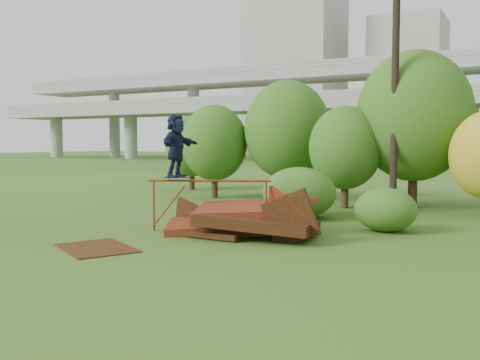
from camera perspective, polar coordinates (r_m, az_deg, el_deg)
The scene contains 17 objects.
ground at distance 14.25m, azimuth -1.04°, elevation -7.04°, with size 240.00×240.00×0.00m, color #2D5116.
scrap_pile at distance 15.86m, azimuth 0.27°, elevation -4.32°, with size 5.57×3.15×1.84m.
grind_rail at distance 16.46m, azimuth -3.26°, elevation -1.22°, with size 3.44×1.70×1.59m.
skateboard at distance 16.57m, azimuth -6.79°, elevation 0.26°, with size 0.77×0.51×0.08m.
skater at distance 16.54m, azimuth -6.82°, elevation 3.66°, with size 1.80×0.57×1.94m, color #121B35.
flat_plate at distance 14.37m, azimuth -15.06°, elevation -7.02°, with size 2.24×1.60×0.03m, color #3B210C.
tree_0 at distance 26.46m, azimuth -2.75°, elevation 3.97°, with size 3.26×3.26×4.60m.
tree_1 at distance 25.64m, azimuth 5.06°, elevation 5.34°, with size 4.09×4.09×5.70m.
tree_2 at distance 22.64m, azimuth 11.17°, elevation 3.39°, with size 3.03×3.03×4.27m.
tree_3 at distance 23.41m, azimuth 18.09°, elevation 6.50°, with size 4.72×4.72×6.55m.
tree_6 at distance 31.18m, azimuth -5.16°, elevation 3.60°, with size 3.08×3.08×4.30m.
shrub_left at distance 19.37m, azimuth 6.33°, elevation -1.36°, with size 2.68×2.48×1.86m, color #2A5316.
shrub_right at distance 17.00m, azimuth 15.28°, elevation -3.08°, with size 1.90×1.75×1.35m, color #2A5316.
utility_pole at distance 21.53m, azimuth 16.20°, elevation 9.50°, with size 1.40×0.28×9.55m.
freeway_overpass at distance 75.76m, azimuth 23.59°, elevation 9.42°, with size 160.00×15.00×13.70m.
building_left at distance 117.12m, azimuth 5.97°, elevation 11.22°, with size 18.00×16.00×35.00m, color #9E9E99.
building_right at distance 116.97m, azimuth 17.45°, elevation 9.35°, with size 14.00×14.00×28.00m, color #9E9E99.
Camera 1 is at (6.93, -12.15, 2.73)m, focal length 40.00 mm.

